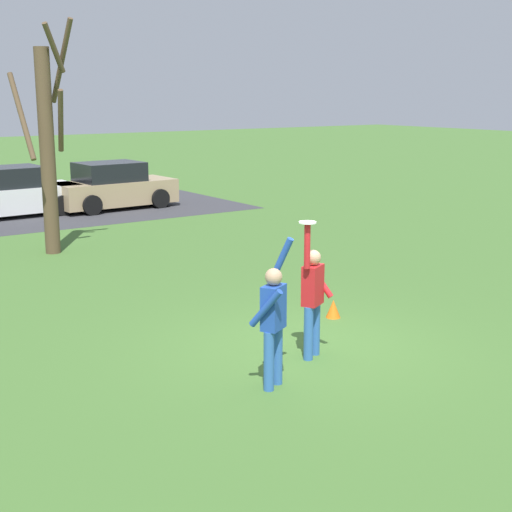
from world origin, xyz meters
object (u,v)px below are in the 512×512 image
Objects in this scene: person_defender at (273,317)px; parked_car_white at (12,194)px; person_catcher at (313,294)px; frisbee_disc at (308,222)px; field_cone_orange at (333,309)px; parked_car_tan at (113,187)px; bare_tree_tall at (47,143)px.

person_defender is 16.39m from parked_car_white.
frisbee_disc is (-0.20, -0.10, 1.11)m from person_catcher.
person_catcher is 2.23m from field_cone_orange.
field_cone_orange is (1.79, 1.44, -1.93)m from frisbee_disc.
parked_car_tan is 7.54m from bare_tree_tall.
person_catcher is 0.50× the size of parked_car_tan.
frisbee_disc reaches higher than parked_car_tan.
person_defender is at bearing -109.70° from parked_car_tan.
frisbee_disc is 0.06× the size of parked_car_white.
frisbee_disc is 15.88m from parked_car_white.
parked_car_white is 6.63m from bare_tree_tall.
bare_tree_tall is 17.56× the size of field_cone_orange.
person_catcher is 0.50× the size of parked_car_white.
person_defender is at bearing -93.64° from bare_tree_tall.
parked_car_tan is at bearing -9.02° from parked_car_white.
parked_car_tan reaches higher than field_cone_orange.
person_defender is 6.39× the size of field_cone_orange.
frisbee_disc reaches higher than parked_car_white.
field_cone_orange is at bearing 38.85° from frisbee_disc.
person_catcher is 1.02× the size of person_defender.
frisbee_disc is 15.99m from parked_car_tan.
parked_car_white and parked_car_tan have the same top height.
person_defender is 8.15× the size of frisbee_disc.
frisbee_disc is 9.58m from bare_tree_tall.
parked_car_tan is 0.74× the size of bare_tree_tall.
bare_tree_tall is at bearing -128.62° from parked_car_tan.
bare_tree_tall is 8.76m from field_cone_orange.
parked_car_white is (0.42, 15.71, -0.25)m from person_catcher.
bare_tree_tall is at bearing 104.60° from field_cone_orange.
frisbee_disc reaches higher than person_catcher.
person_catcher is 0.37× the size of bare_tree_tall.
parked_car_white is 13.05× the size of field_cone_orange.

